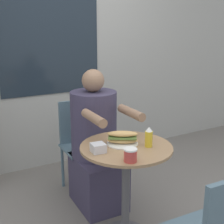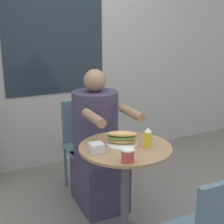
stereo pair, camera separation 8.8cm
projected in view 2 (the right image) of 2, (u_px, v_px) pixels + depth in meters
storefront_wall at (53, 41)px, 3.37m from camera, size 8.00×0.09×2.80m
cafe_table at (125, 172)px, 2.25m from camera, size 0.66×0.66×0.74m
diner_chair at (83, 137)px, 3.03m from camera, size 0.40×0.40×0.87m
seated_diner at (97, 149)px, 2.73m from camera, size 0.41×0.72×1.22m
sandwich_on_plate at (122, 139)px, 2.22m from camera, size 0.23×0.22×0.10m
drink_cup at (128, 155)px, 1.93m from camera, size 0.09×0.09×0.09m
napkin_box at (97, 148)px, 2.08m from camera, size 0.10×0.10×0.06m
condiment_bottle at (148, 138)px, 2.16m from camera, size 0.05×0.05×0.14m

